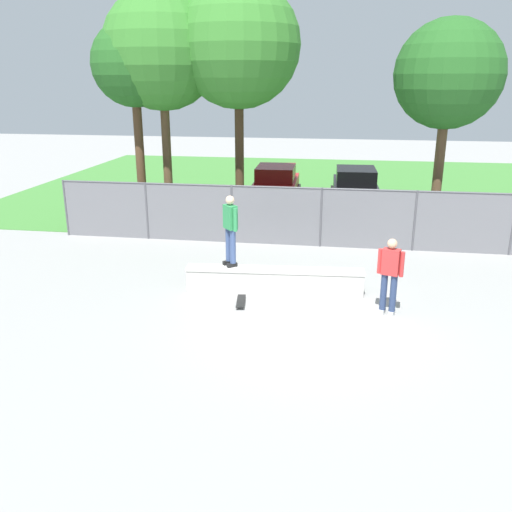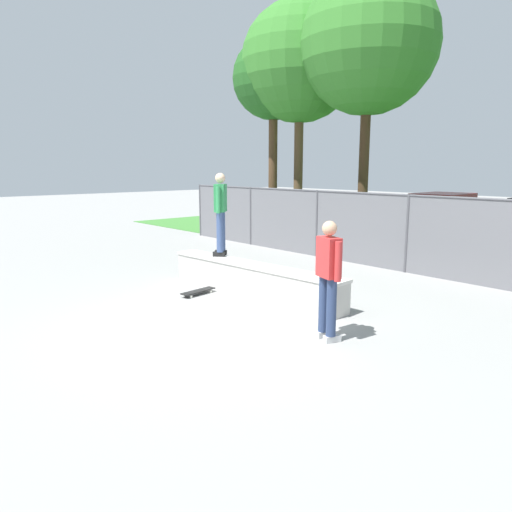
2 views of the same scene
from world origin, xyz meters
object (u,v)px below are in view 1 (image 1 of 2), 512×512
Objects in this scene: tree_near_right at (162,51)px; bystander at (390,273)px; car_black at (355,187)px; tree_far at (448,75)px; car_red at (276,185)px; skateboarder at (230,228)px; concrete_ledge at (274,280)px; skateboard at (241,301)px; tree_near_left at (134,66)px; tree_mid at (238,46)px.

bystander is at bearing -44.29° from tree_near_right.
tree_far is at bearing -60.86° from car_black.
car_red is at bearing 178.24° from car_black.
concrete_ledge is at bearing -3.41° from skateboarder.
tree_near_right is at bearing -132.07° from car_red.
bystander is (7.53, -7.34, -5.13)m from tree_near_right.
tree_far is at bearing 50.47° from concrete_ledge.
skateboard is 10.13m from tree_near_left.
tree_near_left is at bearing 125.78° from skateboard.
concrete_ledge is 2.49× the size of skateboarder.
concrete_ledge is 1.75m from skateboarder.
car_red is 11.97m from bystander.
tree_near_left is at bearing 140.54° from bystander.
skateboard is at bearing -60.82° from tree_near_right.
tree_near_left is 0.87× the size of tree_near_right.
skateboard is 3.58m from bystander.
tree_far reaches higher than skateboarder.
tree_far is at bearing -38.05° from car_red.
car_black is at bearing -1.76° from car_red.
skateboarder is 8.93m from tree_far.
tree_near_right is (0.88, 0.42, 0.49)m from tree_near_left.
skateboarder is 10.34m from car_red.
tree_mid is 6.97m from tree_far.
skateboarder is at bearing -108.06° from car_black.
tree_mid reaches higher than skateboard.
bystander is at bearing -18.54° from concrete_ledge.
tree_near_left is at bearing -154.16° from tree_near_right.
tree_mid reaches higher than car_black.
tree_near_right reaches higher than tree_far.
skateboarder is 1.00× the size of bystander.
skateboarder reaches higher than concrete_ledge.
tree_near_left is 1.69× the size of car_black.
car_red is at bearing 96.67° from concrete_ledge.
tree_near_left reaches higher than car_black.
tree_near_right is 9.57m from tree_far.
tree_mid is at bearing 100.61° from skateboard.
concrete_ledge is at bearing -46.67° from tree_near_left.
car_black is (3.33, 10.20, -0.82)m from skateboarder.
tree_near_left is 10.15m from car_black.
skateboarder reaches higher than skateboard.
skateboard is at bearing -104.59° from car_black.
tree_near_right is 0.97× the size of tree_mid.
car_red is (-5.94, 4.65, -4.47)m from tree_far.
tree_near_right is 11.70m from bystander.
bystander is (3.88, -0.99, -0.65)m from skateboarder.
tree_near_right reaches higher than car_black.
tree_near_left reaches higher than skateboarder.
concrete_ledge is 0.63× the size of tree_near_left.
car_red is (-1.21, 10.38, 0.51)m from concrete_ledge.
tree_near_right is (-4.07, 7.29, 6.06)m from skateboard.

